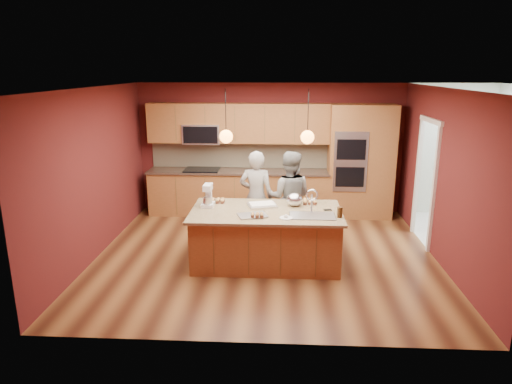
# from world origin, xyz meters

# --- Properties ---
(floor) EXTENTS (5.50, 5.50, 0.00)m
(floor) POSITION_xyz_m (0.00, 0.00, 0.00)
(floor) COLOR #412112
(floor) RESTS_ON ground
(ceiling) EXTENTS (5.50, 5.50, 0.00)m
(ceiling) POSITION_xyz_m (0.00, 0.00, 2.70)
(ceiling) COLOR white
(ceiling) RESTS_ON ground
(wall_back) EXTENTS (5.50, 0.00, 5.50)m
(wall_back) POSITION_xyz_m (0.00, 2.50, 1.35)
(wall_back) COLOR #521717
(wall_back) RESTS_ON ground
(wall_front) EXTENTS (5.50, 0.00, 5.50)m
(wall_front) POSITION_xyz_m (0.00, -2.50, 1.35)
(wall_front) COLOR #521717
(wall_front) RESTS_ON ground
(wall_left) EXTENTS (0.00, 5.00, 5.00)m
(wall_left) POSITION_xyz_m (-2.75, 0.00, 1.35)
(wall_left) COLOR #521717
(wall_left) RESTS_ON ground
(wall_right) EXTENTS (0.00, 5.00, 5.00)m
(wall_right) POSITION_xyz_m (2.75, 0.00, 1.35)
(wall_right) COLOR #521717
(wall_right) RESTS_ON ground
(cabinet_run) EXTENTS (3.74, 0.64, 2.30)m
(cabinet_run) POSITION_xyz_m (-0.68, 2.25, 0.98)
(cabinet_run) COLOR brown
(cabinet_run) RESTS_ON floor
(oven_column) EXTENTS (1.30, 0.62, 2.30)m
(oven_column) POSITION_xyz_m (1.85, 2.19, 1.15)
(oven_column) COLOR brown
(oven_column) RESTS_ON floor
(doorway_trim) EXTENTS (0.08, 1.11, 2.20)m
(doorway_trim) POSITION_xyz_m (2.73, 0.80, 1.05)
(doorway_trim) COLOR silver
(doorway_trim) RESTS_ON wall_right
(pendant_left) EXTENTS (0.20, 0.20, 0.80)m
(pendant_left) POSITION_xyz_m (-0.59, -0.26, 2.00)
(pendant_left) COLOR black
(pendant_left) RESTS_ON ceiling
(pendant_right) EXTENTS (0.20, 0.20, 0.80)m
(pendant_right) POSITION_xyz_m (0.62, -0.26, 2.00)
(pendant_right) COLOR black
(pendant_right) RESTS_ON ceiling
(island) EXTENTS (2.33, 1.31, 1.24)m
(island) POSITION_xyz_m (0.03, -0.27, 0.44)
(island) COLOR brown
(island) RESTS_ON floor
(person_left) EXTENTS (0.65, 0.47, 1.63)m
(person_left) POSITION_xyz_m (-0.19, 0.64, 0.82)
(person_left) COLOR black
(person_left) RESTS_ON floor
(person_right) EXTENTS (0.86, 0.71, 1.63)m
(person_right) POSITION_xyz_m (0.38, 0.64, 0.81)
(person_right) COLOR gray
(person_right) RESTS_ON floor
(stand_mixer) EXTENTS (0.20, 0.27, 0.36)m
(stand_mixer) POSITION_xyz_m (-0.92, -0.09, 1.01)
(stand_mixer) COLOR white
(stand_mixer) RESTS_ON island
(sheet_cake) EXTENTS (0.52, 0.44, 0.05)m
(sheet_cake) POSITION_xyz_m (-0.06, -0.04, 0.88)
(sheet_cake) COLOR white
(sheet_cake) RESTS_ON island
(cooling_rack) EXTENTS (0.49, 0.42, 0.02)m
(cooling_rack) POSITION_xyz_m (-0.18, -0.55, 0.87)
(cooling_rack) COLOR #AEB0B5
(cooling_rack) RESTS_ON island
(mixing_bowl) EXTENTS (0.26, 0.26, 0.22)m
(mixing_bowl) POSITION_xyz_m (0.46, 0.01, 0.96)
(mixing_bowl) COLOR silver
(mixing_bowl) RESTS_ON island
(plate) EXTENTS (0.19, 0.19, 0.01)m
(plate) POSITION_xyz_m (0.32, -0.63, 0.86)
(plate) COLOR silver
(plate) RESTS_ON island
(tumbler) EXTENTS (0.08, 0.08, 0.16)m
(tumbler) POSITION_xyz_m (1.11, -0.54, 0.94)
(tumbler) COLOR #3A230E
(tumbler) RESTS_ON island
(phone) EXTENTS (0.13, 0.09, 0.01)m
(phone) POSITION_xyz_m (0.97, -0.20, 0.86)
(phone) COLOR black
(phone) RESTS_ON island
(cupcakes_left) EXTENTS (0.33, 0.16, 0.07)m
(cupcakes_left) POSITION_xyz_m (-0.83, 0.11, 0.89)
(cupcakes_left) COLOR tan
(cupcakes_left) RESTS_ON island
(cupcakes_rack) EXTENTS (0.21, 0.14, 0.06)m
(cupcakes_rack) POSITION_xyz_m (-0.11, -0.64, 0.91)
(cupcakes_rack) COLOR tan
(cupcakes_rack) RESTS_ON island
(cupcakes_right) EXTENTS (0.24, 0.24, 0.07)m
(cupcakes_right) POSITION_xyz_m (0.71, 0.15, 0.89)
(cupcakes_right) COLOR tan
(cupcakes_right) RESTS_ON island
(washer) EXTENTS (0.68, 0.70, 0.92)m
(washer) POSITION_xyz_m (4.23, 0.82, 0.46)
(washer) COLOR white
(washer) RESTS_ON floor
(dryer) EXTENTS (0.74, 0.75, 0.97)m
(dryer) POSITION_xyz_m (4.20, 1.48, 0.48)
(dryer) COLOR white
(dryer) RESTS_ON floor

